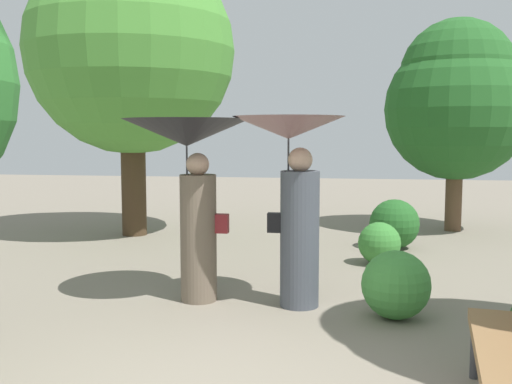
{
  "coord_description": "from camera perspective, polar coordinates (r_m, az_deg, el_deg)",
  "views": [
    {
      "loc": [
        1.04,
        -3.45,
        1.78
      ],
      "look_at": [
        0.0,
        3.05,
        1.12
      ],
      "focal_mm": 41.49,
      "sensor_mm": 36.0,
      "label": 1
    }
  ],
  "objects": [
    {
      "name": "person_left",
      "position": [
        6.23,
        -6.37,
        2.82
      ],
      "size": [
        1.34,
        1.34,
        1.93
      ],
      "rotation": [
        0.0,
        0.0,
        1.62
      ],
      "color": "#6B5B4C",
      "rests_on": "ground"
    },
    {
      "name": "person_right",
      "position": [
        6.0,
        3.63,
        1.58
      ],
      "size": [
        1.14,
        1.14,
        1.95
      ],
      "rotation": [
        0.0,
        0.0,
        1.62
      ],
      "color": "#474C56",
      "rests_on": "ground"
    },
    {
      "name": "tree_near_right",
      "position": [
        11.32,
        18.8,
        8.53
      ],
      "size": [
        2.55,
        2.55,
        3.82
      ],
      "color": "brown",
      "rests_on": "ground"
    },
    {
      "name": "tree_mid_left",
      "position": [
        10.62,
        -11.99,
        14.69
      ],
      "size": [
        3.54,
        3.54,
        5.46
      ],
      "color": "#42301E",
      "rests_on": "ground"
    },
    {
      "name": "bush_path_left",
      "position": [
        5.89,
        13.34,
        -8.7
      ],
      "size": [
        0.66,
        0.66,
        0.66
      ],
      "primitive_type": "sphere",
      "color": "#428C3D",
      "rests_on": "ground"
    },
    {
      "name": "bush_behind_bench",
      "position": [
        8.23,
        11.81,
        -4.86
      ],
      "size": [
        0.58,
        0.58,
        0.58
      ],
      "primitive_type": "sphere",
      "color": "#387F33",
      "rests_on": "ground"
    },
    {
      "name": "bush_far_side",
      "position": [
        9.39,
        13.2,
        -3.01
      ],
      "size": [
        0.77,
        0.77,
        0.77
      ],
      "primitive_type": "sphere",
      "color": "#235B23",
      "rests_on": "ground"
    }
  ]
}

